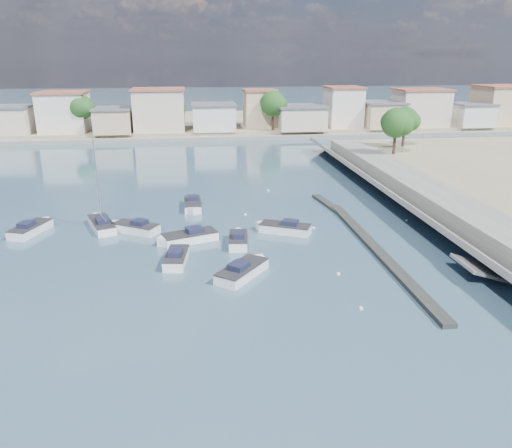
{
  "coord_description": "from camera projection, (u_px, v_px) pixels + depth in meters",
  "views": [
    {
      "loc": [
        -8.46,
        -28.58,
        16.27
      ],
      "look_at": [
        -2.98,
        14.66,
        1.4
      ],
      "focal_mm": 35.0,
      "sensor_mm": 36.0,
      "label": 1
    }
  ],
  "objects": [
    {
      "name": "ground",
      "position": [
        254.0,
        175.0,
        70.65
      ],
      "size": [
        400.0,
        400.0,
        0.0
      ],
      "primitive_type": "plane",
      "color": "#345769",
      "rests_on": "ground"
    },
    {
      "name": "seawall_walkway",
      "position": [
        483.0,
        225.0,
        47.21
      ],
      "size": [
        5.0,
        90.0,
        1.8
      ],
      "primitive_type": "cube",
      "color": "slate",
      "rests_on": "ground"
    },
    {
      "name": "breakwater",
      "position": [
        365.0,
        239.0,
        45.77
      ],
      "size": [
        2.0,
        31.02,
        0.35
      ],
      "color": "black",
      "rests_on": "ground"
    },
    {
      "name": "far_shore_land",
      "position": [
        228.0,
        123.0,
        119.25
      ],
      "size": [
        160.0,
        40.0,
        1.4
      ],
      "primitive_type": "cube",
      "color": "gray",
      "rests_on": "ground"
    },
    {
      "name": "far_shore_quay",
      "position": [
        235.0,
        138.0,
        99.63
      ],
      "size": [
        160.0,
        2.5,
        0.8
      ],
      "primitive_type": "cube",
      "color": "slate",
      "rests_on": "ground"
    },
    {
      "name": "far_town",
      "position": [
        283.0,
        111.0,
        105.0
      ],
      "size": [
        113.01,
        12.8,
        8.35
      ],
      "color": "beige",
      "rests_on": "far_shore_land"
    },
    {
      "name": "shore_trees",
      "position": [
        279.0,
        109.0,
        96.03
      ],
      "size": [
        74.56,
        38.32,
        7.92
      ],
      "color": "#38281E",
      "rests_on": "ground"
    },
    {
      "name": "motorboat_a",
      "position": [
        177.0,
        257.0,
        41.14
      ],
      "size": [
        2.18,
        4.75,
        1.48
      ],
      "color": "white",
      "rests_on": "ground"
    },
    {
      "name": "motorboat_b",
      "position": [
        238.0,
        240.0,
        45.05
      ],
      "size": [
        2.0,
        4.49,
        1.48
      ],
      "color": "white",
      "rests_on": "ground"
    },
    {
      "name": "motorboat_c",
      "position": [
        283.0,
        228.0,
        47.99
      ],
      "size": [
        5.26,
        3.77,
        1.48
      ],
      "color": "white",
      "rests_on": "ground"
    },
    {
      "name": "motorboat_d",
      "position": [
        187.0,
        238.0,
        45.52
      ],
      "size": [
        5.58,
        3.6,
        1.48
      ],
      "color": "white",
      "rests_on": "ground"
    },
    {
      "name": "motorboat_e",
      "position": [
        32.0,
        229.0,
        47.92
      ],
      "size": [
        3.35,
        5.2,
        1.48
      ],
      "color": "white",
      "rests_on": "ground"
    },
    {
      "name": "motorboat_f",
      "position": [
        134.0,
        228.0,
        48.14
      ],
      "size": [
        4.82,
        3.92,
        1.48
      ],
      "color": "white",
      "rests_on": "ground"
    },
    {
      "name": "motorboat_g",
      "position": [
        193.0,
        205.0,
        55.25
      ],
      "size": [
        1.89,
        5.28,
        1.48
      ],
      "color": "white",
      "rests_on": "ground"
    },
    {
      "name": "motorboat_h",
      "position": [
        244.0,
        270.0,
        38.66
      ],
      "size": [
        4.61,
        5.12,
        1.48
      ],
      "color": "white",
      "rests_on": "ground"
    },
    {
      "name": "sailboat",
      "position": [
        101.0,
        224.0,
        49.09
      ],
      "size": [
        3.54,
        5.81,
        9.0
      ],
      "color": "white",
      "rests_on": "ground"
    },
    {
      "name": "mooring_buoys",
      "position": [
        317.0,
        232.0,
        48.05
      ],
      "size": [
        16.54,
        31.28,
        0.32
      ],
      "color": "white",
      "rests_on": "ground"
    }
  ]
}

